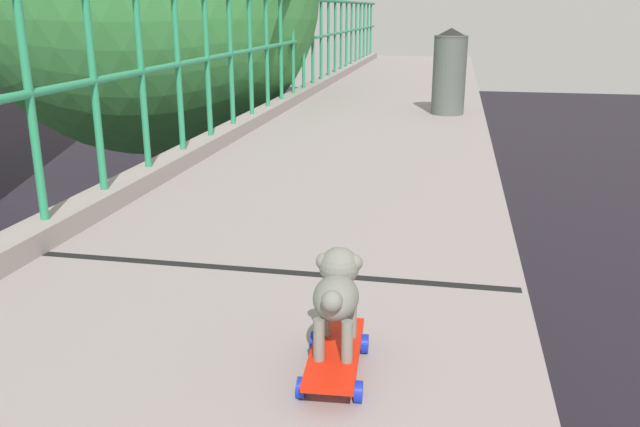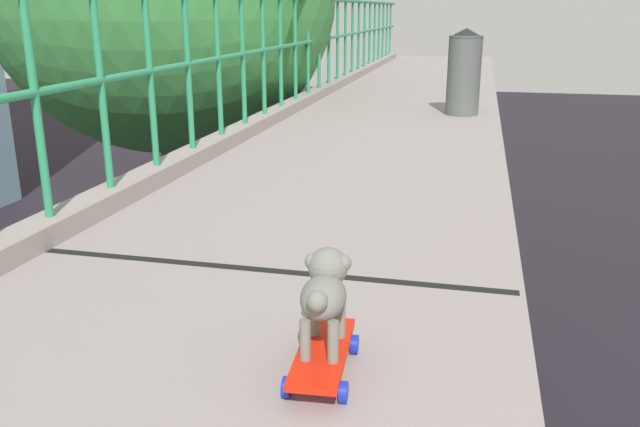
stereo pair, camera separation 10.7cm
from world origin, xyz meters
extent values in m
cube|color=black|center=(0.92, 1.34, 5.84)|extent=(2.39, 0.06, 0.00)
cylinder|color=#298C5C|center=(-0.25, 1.52, 6.54)|extent=(0.04, 0.04, 1.16)
cylinder|color=#298C5C|center=(-0.25, 2.12, 6.54)|extent=(0.04, 0.04, 1.16)
cylinder|color=#298C5C|center=(-0.25, 2.73, 6.54)|extent=(0.04, 0.04, 1.16)
cylinder|color=#298C5C|center=(-0.25, 3.34, 6.54)|extent=(0.04, 0.04, 1.16)
cylinder|color=#298C5C|center=(-0.25, 3.94, 6.54)|extent=(0.04, 0.04, 1.16)
cylinder|color=#298C5C|center=(-0.25, 4.55, 6.54)|extent=(0.04, 0.04, 1.16)
cylinder|color=#298C5C|center=(-0.25, 5.16, 6.54)|extent=(0.04, 0.04, 1.16)
cylinder|color=#298C5C|center=(-0.25, 5.76, 6.54)|extent=(0.04, 0.04, 1.16)
cylinder|color=#298C5C|center=(-0.25, 6.37, 6.54)|extent=(0.04, 0.04, 1.16)
cylinder|color=#298C5C|center=(-0.25, 6.98, 6.54)|extent=(0.04, 0.04, 1.16)
cylinder|color=#298C5C|center=(-0.25, 7.58, 6.54)|extent=(0.04, 0.04, 1.16)
cylinder|color=#298C5C|center=(-0.25, 8.19, 6.54)|extent=(0.04, 0.04, 1.16)
cylinder|color=#298C5C|center=(-0.25, 8.80, 6.54)|extent=(0.04, 0.04, 1.16)
cylinder|color=#298C5C|center=(-0.25, 9.41, 6.54)|extent=(0.04, 0.04, 1.16)
cylinder|color=#298C5C|center=(-0.25, 10.01, 6.54)|extent=(0.04, 0.04, 1.16)
cylinder|color=#298C5C|center=(-0.25, 10.62, 6.54)|extent=(0.04, 0.04, 1.16)
cylinder|color=#298C5C|center=(-0.25, 11.23, 6.54)|extent=(0.04, 0.04, 1.16)
cylinder|color=#298C5C|center=(-0.25, 11.83, 6.54)|extent=(0.04, 0.04, 1.16)
cylinder|color=#298C5C|center=(-0.25, 12.44, 6.54)|extent=(0.04, 0.04, 1.16)
cylinder|color=#298C5C|center=(-0.25, 13.05, 6.54)|extent=(0.04, 0.04, 1.16)
cylinder|color=#298C5C|center=(-0.25, 13.65, 6.54)|extent=(0.04, 0.04, 1.16)
cylinder|color=#298C5C|center=(-0.25, 14.26, 6.54)|extent=(0.04, 0.04, 1.16)
cylinder|color=#298C5C|center=(-0.25, 14.87, 6.54)|extent=(0.04, 0.04, 1.16)
cube|color=#1F693C|center=(-5.11, 9.86, 0.51)|extent=(1.78, 4.31, 0.63)
cube|color=#1E232B|center=(-5.11, 9.55, 1.12)|extent=(1.47, 2.07, 0.60)
cylinder|color=black|center=(-4.26, 11.29, 0.30)|extent=(0.19, 0.60, 0.60)
cylinder|color=black|center=(-5.96, 11.29, 0.30)|extent=(0.19, 0.60, 0.60)
cylinder|color=black|center=(-4.26, 8.42, 0.30)|extent=(0.19, 0.60, 0.60)
cylinder|color=black|center=(-5.96, 8.42, 0.30)|extent=(0.19, 0.60, 0.60)
cube|color=yellow|center=(-8.56, 13.63, 0.48)|extent=(1.77, 3.97, 0.57)
cube|color=#1E232B|center=(-8.56, 13.86, 1.01)|extent=(1.52, 1.71, 0.49)
cube|color=silver|center=(-8.56, 13.86, 1.33)|extent=(0.36, 0.16, 0.12)
cylinder|color=black|center=(-7.72, 12.40, 0.32)|extent=(0.20, 0.65, 0.65)
cylinder|color=black|center=(-7.72, 14.86, 0.32)|extent=(0.20, 0.65, 0.65)
cylinder|color=black|center=(-9.41, 14.86, 0.32)|extent=(0.20, 0.65, 0.65)
cube|color=black|center=(-5.03, 16.67, 0.55)|extent=(1.87, 4.02, 0.61)
cube|color=#1E232B|center=(-5.03, 16.35, 1.13)|extent=(1.57, 1.84, 0.53)
cylinder|color=black|center=(-4.13, 17.89, 0.34)|extent=(0.22, 0.69, 0.69)
cylinder|color=black|center=(-5.92, 17.89, 0.34)|extent=(0.22, 0.69, 0.69)
cylinder|color=black|center=(-4.13, 15.46, 0.34)|extent=(0.22, 0.69, 0.69)
cylinder|color=black|center=(-5.92, 15.46, 0.34)|extent=(0.22, 0.69, 0.69)
cube|color=#1F5194|center=(-8.96, 28.66, 1.92)|extent=(2.40, 11.98, 3.29)
cube|color=black|center=(-8.96, 28.66, 2.50)|extent=(2.42, 11.02, 0.70)
cylinder|color=black|center=(-7.81, 32.85, 0.48)|extent=(0.28, 0.96, 0.96)
cylinder|color=black|center=(-10.11, 32.85, 0.48)|extent=(0.28, 0.96, 0.96)
cylinder|color=black|center=(-7.81, 25.37, 0.48)|extent=(0.28, 0.96, 0.96)
cylinder|color=black|center=(-10.11, 25.37, 0.48)|extent=(0.28, 0.96, 0.96)
cylinder|color=brown|center=(-2.48, 7.62, 2.93)|extent=(0.40, 0.40, 5.86)
cube|color=red|center=(1.45, 0.52, 5.92)|extent=(0.19, 0.48, 0.02)
cylinder|color=#1329B6|center=(1.52, 0.68, 5.88)|extent=(0.03, 0.07, 0.07)
cylinder|color=#1329B6|center=(1.35, 0.66, 5.88)|extent=(0.03, 0.07, 0.07)
cylinder|color=#1329B6|center=(1.55, 0.37, 5.88)|extent=(0.03, 0.07, 0.07)
cylinder|color=#1329B6|center=(1.37, 0.36, 5.88)|extent=(0.03, 0.07, 0.07)
cylinder|color=slate|center=(1.48, 0.61, 6.01)|extent=(0.04, 0.04, 0.14)
cylinder|color=slate|center=(1.40, 0.61, 6.01)|extent=(0.04, 0.04, 0.14)
cylinder|color=slate|center=(1.50, 0.44, 6.01)|extent=(0.04, 0.04, 0.14)
cylinder|color=slate|center=(1.41, 0.44, 6.01)|extent=(0.04, 0.04, 0.14)
ellipsoid|color=slate|center=(1.45, 0.53, 6.12)|extent=(0.16, 0.24, 0.13)
sphere|color=slate|center=(1.44, 0.62, 6.18)|extent=(0.13, 0.13, 0.13)
ellipsoid|color=slate|center=(1.44, 0.68, 6.17)|extent=(0.05, 0.06, 0.04)
sphere|color=slate|center=(1.49, 0.62, 6.20)|extent=(0.06, 0.06, 0.06)
sphere|color=slate|center=(1.39, 0.62, 6.20)|extent=(0.06, 0.06, 0.06)
sphere|color=slate|center=(1.45, 0.41, 6.16)|extent=(0.07, 0.07, 0.07)
cylinder|color=#4F5450|center=(1.71, 6.36, 6.28)|extent=(0.37, 0.37, 0.87)
cone|color=black|center=(1.71, 6.36, 6.75)|extent=(0.38, 0.38, 0.10)
camera|label=1|loc=(1.78, -1.39, 7.00)|focal=37.20mm
camera|label=2|loc=(1.88, -1.37, 7.00)|focal=37.20mm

